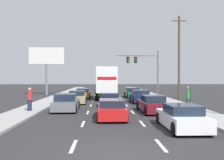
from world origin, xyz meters
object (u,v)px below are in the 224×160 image
Objects in this scene: car_green at (132,93)px; utility_pole_mid at (179,56)px; car_gray at (66,103)px; pedestrian_near_corner at (188,98)px; car_maroon at (152,105)px; pedestrian_mid_block at (30,99)px; car_white at (182,118)px; traffic_signal_mast at (141,63)px; car_navy at (140,97)px; car_tan at (77,98)px; roadside_billboard at (47,60)px; car_orange at (83,93)px; box_truck at (106,81)px; car_blue at (110,100)px; car_red at (111,110)px.

car_green is 7.61m from utility_pole_mid.
car_gray is 9.71m from pedestrian_near_corner.
car_maroon is 2.69× the size of pedestrian_mid_block.
car_white is 27.54m from traffic_signal_mast.
utility_pole_mid is at bearing 40.95° from car_navy.
car_maroon is at bearing -48.73° from car_tan.
car_orange is at bearing -43.50° from roadside_billboard.
traffic_signal_mast is (8.69, 19.41, 4.18)m from car_gray.
box_truck is at bearing 105.12° from car_maroon.
roadside_billboard reaches higher than car_green.
roadside_billboard is 3.94× the size of pedestrian_near_corner.
car_blue is (0.26, -8.22, -1.60)m from box_truck.
traffic_signal_mast is 20.13m from pedestrian_near_corner.
traffic_signal_mast is 0.66× the size of utility_pole_mid.
car_green is at bearing 90.41° from car_navy.
car_maroon is 9.29m from pedestrian_mid_block.
car_tan is at bearing -129.76° from car_green.
traffic_signal_mast is at bearing 0.31° from roadside_billboard.
utility_pole_mid is (8.89, 15.67, 4.69)m from car_red.
car_navy is 2.52× the size of pedestrian_near_corner.
car_red is at bearing 133.62° from car_white.
pedestrian_near_corner is at bearing -29.63° from car_blue.
car_orange is at bearing 89.96° from car_tan.
utility_pole_mid reaches higher than traffic_signal_mast.
car_gray reaches higher than car_green.
traffic_signal_mast reaches higher than car_red.
pedestrian_near_corner is at bearing -102.56° from utility_pole_mid.
car_gray is 6.77m from car_maroon.
car_red is at bearing -49.51° from car_gray.
box_truck is 2.02× the size of car_blue.
car_orange is 0.70× the size of traffic_signal_mast.
car_orange is 13.79m from car_gray.
utility_pole_mid is at bearing 24.60° from car_tan.
car_maroon is (3.12, -4.31, 0.03)m from car_blue.
pedestrian_mid_block reaches higher than car_blue.
car_green is 15.08m from car_maroon.
utility_pole_mid reaches higher than car_gray.
box_truck is at bearing 73.90° from car_gray.
pedestrian_near_corner is at bearing -78.63° from car_green.
car_gray is 0.95× the size of car_red.
traffic_signal_mast is at bearing 71.26° from car_green.
box_truck reaches higher than car_navy.
car_blue is 19.13m from roadside_billboard.
pedestrian_near_corner reaches higher than car_orange.
box_truck reaches higher than car_green.
car_white is at bearing -79.07° from box_truck.
pedestrian_mid_block is at bearing -81.80° from roadside_billboard.
car_red is 18.62m from utility_pole_mid.
car_green reaches higher than car_red.
car_tan is 2.48× the size of pedestrian_mid_block.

